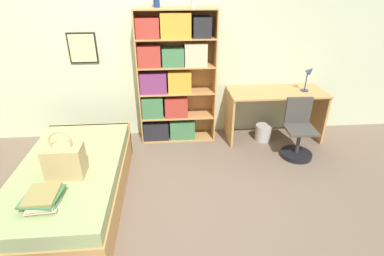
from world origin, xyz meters
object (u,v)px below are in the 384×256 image
at_px(desk_lamp, 309,75).
at_px(waste_bin, 263,133).
at_px(book_stack_on_bed, 44,198).
at_px(bookcase, 171,78).
at_px(desk, 275,105).
at_px(bed, 73,183).
at_px(bottle_brown, 194,1).
at_px(desk_chair, 298,138).
at_px(handbag, 65,161).

relative_size(desk_lamp, waste_bin, 1.53).
xyz_separation_m(book_stack_on_bed, bookcase, (1.15, 1.95, 0.43)).
distance_m(bookcase, waste_bin, 1.60).
bearing_deg(desk, waste_bin, -158.77).
bearing_deg(desk, bed, -154.72).
height_order(book_stack_on_bed, waste_bin, book_stack_on_bed).
bearing_deg(bed, desk_lamp, 21.90).
bearing_deg(desk_lamp, desk, 177.96).
xyz_separation_m(bottle_brown, desk_chair, (1.37, -0.62, -1.69)).
bearing_deg(handbag, desk_chair, 18.29).
bearing_deg(book_stack_on_bed, desk, 34.60).
xyz_separation_m(bed, bottle_brown, (1.43, 1.34, 1.72)).
bearing_deg(desk_lamp, waste_bin, -175.64).
relative_size(bottle_brown, waste_bin, 0.89).
xyz_separation_m(bottle_brown, waste_bin, (1.05, -0.16, -1.83)).
height_order(bookcase, desk_lamp, bookcase).
bearing_deg(desk_lamp, handbag, -154.78).
height_order(desk_lamp, waste_bin, desk_lamp).
distance_m(bed, desk_chair, 2.89).
relative_size(desk, desk_chair, 1.72).
bearing_deg(bookcase, desk, -4.52).
bearing_deg(desk_chair, waste_bin, 125.23).
distance_m(desk_lamp, waste_bin, 1.04).
xyz_separation_m(book_stack_on_bed, desk_chair, (2.83, 1.31, -0.26)).
bearing_deg(desk_lamp, bookcase, 176.02).
bearing_deg(desk_chair, bottle_brown, 155.54).
xyz_separation_m(bed, desk, (2.62, 1.24, 0.31)).
height_order(desk_lamp, desk_chair, desk_lamp).
relative_size(bed, handbag, 4.06).
bearing_deg(desk_chair, bookcase, 159.25).
bearing_deg(book_stack_on_bed, bed, 86.77).
xyz_separation_m(desk_lamp, waste_bin, (-0.57, -0.04, -0.87)).
bearing_deg(bed, bottle_brown, 43.31).
bearing_deg(waste_bin, bed, -154.48).
distance_m(bed, desk, 2.91).
distance_m(handbag, book_stack_on_bed, 0.43).
xyz_separation_m(bookcase, waste_bin, (1.36, -0.18, -0.84)).
height_order(handbag, waste_bin, handbag).
height_order(bed, handbag, handbag).
xyz_separation_m(bed, handbag, (0.05, -0.19, 0.40)).
distance_m(bottle_brown, desk_chair, 2.26).
bearing_deg(bottle_brown, bookcase, 177.42).
height_order(handbag, bookcase, bookcase).
distance_m(bookcase, bottle_brown, 1.04).
height_order(bookcase, desk_chair, bookcase).
bearing_deg(waste_bin, desk_lamp, 4.36).
height_order(book_stack_on_bed, desk_chair, desk_chair).
xyz_separation_m(desk_lamp, desk_chair, (-0.25, -0.50, -0.73)).
relative_size(handbag, waste_bin, 2.03).
bearing_deg(book_stack_on_bed, bookcase, 59.55).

